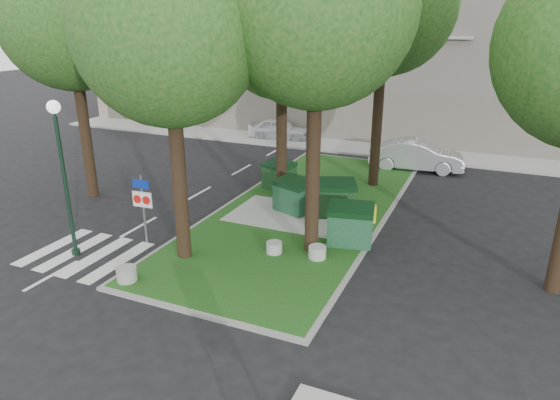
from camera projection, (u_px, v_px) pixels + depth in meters
The scene contains 21 objects.
ground at pixel (179, 309), 13.04m from camera, with size 120.00×120.00×0.00m, color black.
median_island at pixel (306, 209), 19.71m from camera, with size 6.00×16.00×0.12m, color #174A15.
median_kerb at pixel (306, 209), 19.72m from camera, with size 6.30×16.30×0.10m, color gray.
building_sidewalk at pixel (362, 148), 28.94m from camera, with size 42.00×3.00×0.12m, color #999993.
zebra_crossing at pixel (107, 259), 15.74m from camera, with size 5.00×3.00×0.01m, color silver.
apartment_building at pixel (399, 5), 32.68m from camera, with size 41.00×12.00×16.00m, color #BCAA8D.
tree_median_near_left at pixel (171, 12), 13.27m from camera, with size 5.20×5.20×10.53m.
tree_median_mid at pixel (284, 23), 18.79m from camera, with size 4.80×4.80×9.99m.
tree_street_left at pixel (71, 4), 18.81m from camera, with size 5.40×5.40×11.00m.
dumpster_a at pixel (279, 176), 21.69m from camera, with size 1.57×1.33×1.24m.
dumpster_b at pixel (294, 196), 19.15m from camera, with size 1.67×1.42×1.32m.
dumpster_c at pixel (336, 198), 18.77m from camera, with size 1.77×1.54×1.37m.
dumpster_d at pixel (350, 225), 16.37m from camera, with size 1.65×1.30×1.37m.
bollard_left at pixel (127, 274), 14.15m from camera, with size 0.57×0.57×0.41m, color #969792.
bollard_right at pixel (317, 252), 15.50m from camera, with size 0.55×0.55×0.39m, color #A7A6A1.
bollard_mid at pixel (274, 247), 15.85m from camera, with size 0.50×0.50×0.36m, color #A1A29D.
litter_bin at pixel (371, 214), 18.19m from camera, with size 0.37×0.37×0.65m, color yellow.
street_lamp at pixel (62, 161), 15.01m from camera, with size 0.39×0.39×4.93m.
traffic_sign_pole at pixel (143, 200), 16.36m from camera, with size 0.72×0.09×2.39m.
car_white at pixel (279, 129), 31.13m from camera, with size 1.56×3.88×1.32m, color white.
car_silver at pixel (416, 155), 24.80m from camera, with size 1.59×4.57×1.51m, color #AEB1B7.
Camera 1 is at (6.94, -9.27, 7.14)m, focal length 32.00 mm.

